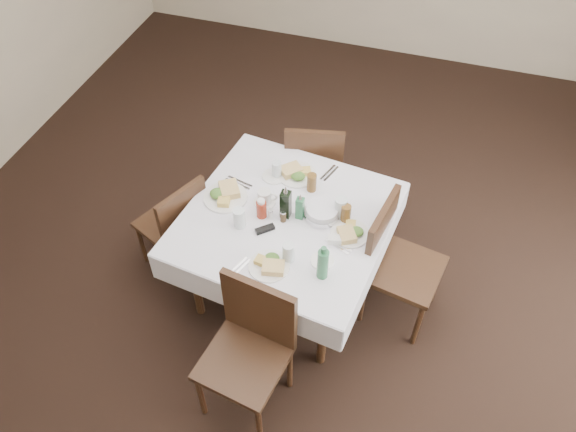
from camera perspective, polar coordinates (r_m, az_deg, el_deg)
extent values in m
plane|color=black|center=(4.23, 1.43, -7.54)|extent=(7.00, 7.00, 0.00)
cylinder|color=#33170C|center=(3.88, -9.41, -6.60)|extent=(0.06, 0.06, 0.72)
cylinder|color=#33170C|center=(4.39, -3.14, 2.37)|extent=(0.06, 0.06, 0.72)
cylinder|color=#33170C|center=(3.62, 3.55, -11.69)|extent=(0.06, 0.06, 0.72)
cylinder|color=#33170C|center=(4.16, 8.44, -1.47)|extent=(0.06, 0.06, 0.72)
cube|color=#33170C|center=(3.68, -0.16, -0.36)|extent=(1.30, 1.30, 0.03)
cube|color=white|center=(3.67, -0.16, -0.14)|extent=(1.43, 1.43, 0.01)
cube|color=white|center=(4.16, 3.57, 4.79)|extent=(1.28, 0.17, 0.22)
cube|color=white|center=(3.40, -4.75, -8.69)|extent=(1.28, 0.17, 0.22)
cube|color=white|center=(3.62, 9.15, -4.45)|extent=(0.17, 1.28, 0.22)
cube|color=white|center=(3.97, -8.61, 1.66)|extent=(0.17, 1.28, 0.22)
cube|color=#33170C|center=(4.51, 2.69, 5.44)|extent=(0.52, 0.52, 0.04)
cube|color=#33170C|center=(4.20, 2.64, 6.05)|extent=(0.44, 0.13, 0.48)
cylinder|color=#33170C|center=(4.80, 5.00, 4.81)|extent=(0.04, 0.04, 0.45)
cylinder|color=#33170C|center=(4.53, 4.83, 1.58)|extent=(0.04, 0.04, 0.45)
cylinder|color=#33170C|center=(4.81, 0.49, 5.11)|extent=(0.04, 0.04, 0.45)
cylinder|color=#33170C|center=(4.54, 0.07, 1.91)|extent=(0.04, 0.04, 0.45)
cube|color=#33170C|center=(3.39, -4.52, -14.58)|extent=(0.53, 0.53, 0.04)
cube|color=#33170C|center=(3.26, -2.92, -9.58)|extent=(0.47, 0.11, 0.51)
cylinder|color=#33170C|center=(3.59, -8.87, -17.49)|extent=(0.04, 0.04, 0.48)
cylinder|color=#33170C|center=(3.74, -5.48, -12.61)|extent=(0.04, 0.04, 0.48)
cylinder|color=#33170C|center=(3.49, -2.97, -20.36)|extent=(0.04, 0.04, 0.48)
cylinder|color=#33170C|center=(3.63, 0.18, -15.13)|extent=(0.04, 0.04, 0.48)
cube|color=#33170C|center=(3.83, 11.84, -5.39)|extent=(0.54, 0.54, 0.04)
cube|color=#33170C|center=(3.66, 9.38, -1.84)|extent=(0.12, 0.46, 0.50)
cylinder|color=#33170C|center=(3.89, 13.07, -10.63)|extent=(0.04, 0.04, 0.47)
cylinder|color=#33170C|center=(3.92, 7.59, -8.50)|extent=(0.04, 0.04, 0.47)
cylinder|color=#33170C|center=(4.12, 14.86, -6.38)|extent=(0.04, 0.04, 0.47)
cylinder|color=#33170C|center=(4.16, 9.71, -4.42)|extent=(0.04, 0.04, 0.47)
cube|color=#33170C|center=(4.17, -11.81, -0.72)|extent=(0.54, 0.54, 0.04)
cube|color=#33170C|center=(3.90, -10.55, 0.11)|extent=(0.20, 0.39, 0.45)
cylinder|color=#33170C|center=(4.49, -11.15, -0.12)|extent=(0.03, 0.03, 0.42)
cylinder|color=#33170C|center=(4.29, -8.08, -2.44)|extent=(0.03, 0.03, 0.42)
cylinder|color=#33170C|center=(4.37, -14.63, -2.69)|extent=(0.03, 0.03, 0.42)
cylinder|color=#33170C|center=(4.17, -11.64, -5.21)|extent=(0.03, 0.03, 0.42)
cylinder|color=white|center=(3.93, 0.93, 4.23)|extent=(0.27, 0.27, 0.01)
cube|color=tan|center=(3.92, 0.31, 4.69)|extent=(0.18, 0.18, 0.05)
cube|color=gold|center=(3.92, 1.66, 4.55)|extent=(0.11, 0.10, 0.04)
ellipsoid|color=#256217|center=(3.88, 1.02, 4.09)|extent=(0.10, 0.09, 0.05)
cylinder|color=white|center=(3.40, -1.93, -5.09)|extent=(0.25, 0.25, 0.01)
cube|color=tan|center=(3.35, -1.52, -5.25)|extent=(0.15, 0.13, 0.04)
cube|color=gold|center=(3.39, -2.65, -4.58)|extent=(0.09, 0.08, 0.03)
ellipsoid|color=#256217|center=(3.40, -1.63, -4.30)|extent=(0.09, 0.08, 0.04)
cylinder|color=white|center=(3.58, 6.29, -1.77)|extent=(0.25, 0.25, 0.01)
cube|color=tan|center=(3.53, 5.99, -1.89)|extent=(0.15, 0.16, 0.04)
cube|color=gold|center=(3.59, 6.37, -0.99)|extent=(0.08, 0.09, 0.03)
ellipsoid|color=#256217|center=(3.56, 6.98, -1.55)|extent=(0.09, 0.08, 0.04)
cylinder|color=white|center=(3.80, -6.36, 1.90)|extent=(0.30, 0.30, 0.02)
cube|color=tan|center=(3.80, -5.98, 2.70)|extent=(0.19, 0.19, 0.05)
cube|color=gold|center=(3.74, -6.52, 1.59)|extent=(0.10, 0.11, 0.04)
ellipsoid|color=#256217|center=(3.78, -7.14, 2.28)|extent=(0.11, 0.10, 0.05)
cylinder|color=white|center=(3.92, -1.43, 4.06)|extent=(0.17, 0.17, 0.01)
cylinder|color=white|center=(3.43, 3.49, -4.56)|extent=(0.14, 0.14, 0.01)
cylinder|color=silver|center=(3.89, -1.15, 4.76)|extent=(0.07, 0.07, 0.12)
cylinder|color=silver|center=(3.38, 0.04, -3.71)|extent=(0.07, 0.07, 0.14)
cylinder|color=silver|center=(3.63, 5.37, 0.86)|extent=(0.08, 0.08, 0.15)
cylinder|color=silver|center=(3.57, -4.97, -0.22)|extent=(0.08, 0.08, 0.14)
cylinder|color=brown|center=(3.79, 2.43, 3.42)|extent=(0.06, 0.06, 0.14)
cylinder|color=brown|center=(3.61, 5.89, 0.23)|extent=(0.06, 0.06, 0.13)
cylinder|color=silver|center=(3.65, 3.46, 0.20)|extent=(0.23, 0.23, 0.04)
cylinder|color=white|center=(3.63, 3.48, 0.55)|extent=(0.21, 0.21, 0.05)
cube|color=black|center=(3.60, -0.24, 1.20)|extent=(0.06, 0.06, 0.21)
cone|color=silver|center=(3.50, -0.25, 2.69)|extent=(0.03, 0.03, 0.06)
cube|color=#2C7146|center=(3.60, 1.23, 0.80)|extent=(0.05, 0.05, 0.16)
cone|color=silver|center=(3.53, 1.26, 1.97)|extent=(0.03, 0.03, 0.05)
cylinder|color=maroon|center=(3.63, -2.71, 0.69)|extent=(0.07, 0.07, 0.12)
cylinder|color=white|center=(3.57, -2.75, 1.49)|extent=(0.05, 0.05, 0.02)
cylinder|color=white|center=(3.63, -1.80, 0.15)|extent=(0.03, 0.03, 0.06)
cylinder|color=silver|center=(3.60, -1.81, 0.55)|extent=(0.03, 0.03, 0.01)
cylinder|color=#46321B|center=(3.61, -0.50, -0.07)|extent=(0.04, 0.04, 0.07)
cylinder|color=silver|center=(3.58, -0.50, 0.40)|extent=(0.04, 0.04, 0.01)
cylinder|color=white|center=(3.75, -2.39, 1.41)|extent=(0.15, 0.15, 0.01)
cylinder|color=white|center=(3.71, -2.41, 1.98)|extent=(0.09, 0.09, 0.10)
cylinder|color=black|center=(3.68, -2.43, 2.34)|extent=(0.08, 0.08, 0.01)
torus|color=white|center=(3.70, -1.55, 1.93)|extent=(0.06, 0.03, 0.06)
cube|color=black|center=(3.57, -2.36, -1.34)|extent=(0.12, 0.12, 0.03)
cylinder|color=#2C7146|center=(3.28, 3.55, -4.90)|extent=(0.07, 0.07, 0.22)
cylinder|color=#2C7146|center=(3.18, 3.66, -3.48)|extent=(0.03, 0.03, 0.04)
cube|color=white|center=(3.51, 4.85, -2.43)|extent=(0.11, 0.07, 0.05)
cube|color=pink|center=(3.50, 4.86, -2.34)|extent=(0.08, 0.05, 0.02)
cube|color=silver|center=(3.96, 4.07, 4.46)|extent=(0.07, 0.18, 0.01)
cube|color=silver|center=(3.95, 4.41, 4.29)|extent=(0.07, 0.18, 0.01)
cube|color=silver|center=(3.40, -4.81, -5.36)|extent=(0.08, 0.17, 0.01)
cube|color=silver|center=(3.41, -5.16, -5.13)|extent=(0.08, 0.17, 0.01)
cube|color=silver|center=(3.50, 4.98, -3.13)|extent=(0.17, 0.09, 0.01)
cube|color=silver|center=(3.52, 5.27, -2.85)|extent=(0.17, 0.09, 0.01)
cube|color=silver|center=(3.90, -4.89, 3.51)|extent=(0.20, 0.06, 0.01)
cube|color=silver|center=(3.88, -5.15, 3.24)|extent=(0.20, 0.06, 0.01)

